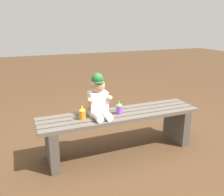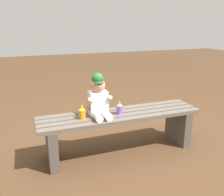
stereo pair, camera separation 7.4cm
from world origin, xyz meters
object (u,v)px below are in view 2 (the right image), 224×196
object	(u,v)px
park_bench	(121,125)
sippy_cup_right	(119,108)
sippy_cup_left	(82,113)
child_figure	(99,97)

from	to	relation	value
park_bench	sippy_cup_right	world-z (taller)	sippy_cup_right
sippy_cup_right	sippy_cup_left	bearing A→B (deg)	180.00
sippy_cup_left	sippy_cup_right	xyz separation A→B (m)	(0.36, 0.00, 0.00)
park_bench	child_figure	world-z (taller)	child_figure
park_bench	sippy_cup_left	world-z (taller)	sippy_cup_left
child_figure	sippy_cup_right	bearing A→B (deg)	-7.15
park_bench	child_figure	size ratio (longest dim) A/B	3.92
child_figure	sippy_cup_right	world-z (taller)	child_figure
child_figure	sippy_cup_left	xyz separation A→B (m)	(-0.17, -0.02, -0.12)
sippy_cup_left	sippy_cup_right	distance (m)	0.36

